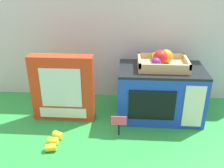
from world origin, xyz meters
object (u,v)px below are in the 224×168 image
Objects in this scene: price_sign at (119,123)px; toy_microwave at (160,92)px; food_groups_crate at (162,62)px; cookie_set_box at (63,88)px; loose_toy_banana at (54,141)px.

toy_microwave is at bearing 43.67° from price_sign.
food_groups_crate reaches higher than price_sign.
cookie_set_box is (-0.48, -0.06, -0.13)m from food_groups_crate.
price_sign is (-0.20, -0.20, -0.23)m from food_groups_crate.
toy_microwave is at bearing -78.52° from food_groups_crate.
toy_microwave is 0.16m from food_groups_crate.
price_sign is at bearing -25.07° from cookie_set_box.
price_sign is at bearing -136.33° from toy_microwave.
loose_toy_banana is at bearing -89.38° from cookie_set_box.
toy_microwave is 0.56m from loose_toy_banana.
loose_toy_banana is at bearing -149.49° from food_groups_crate.
food_groups_crate is 0.36m from price_sign.
loose_toy_banana is (-0.48, -0.27, -0.11)m from toy_microwave.
food_groups_crate reaches higher than cookie_set_box.
loose_toy_banana is at bearing -163.23° from price_sign.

